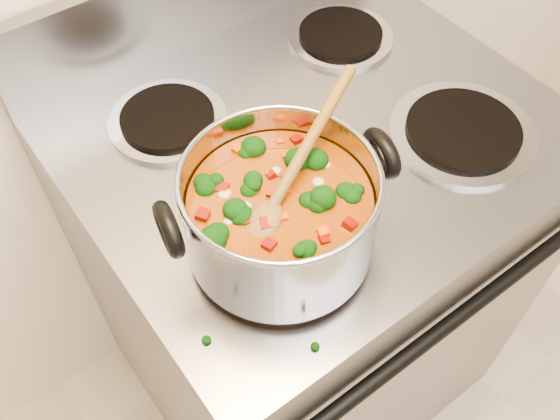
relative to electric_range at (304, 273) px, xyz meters
The scene contains 4 objects.
electric_range is the anchor object (origin of this frame).
stockpot 0.59m from the electric_range, 139.34° to the right, with size 0.32×0.25×0.15m.
wooden_spoon 0.63m from the electric_range, 138.18° to the right, with size 0.27×0.14×0.09m.
cooktop_crumbs 0.49m from the electric_range, 108.93° to the right, with size 0.30×0.22×0.01m.
Camera 1 is at (-0.48, 0.61, 1.65)m, focal length 40.00 mm.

